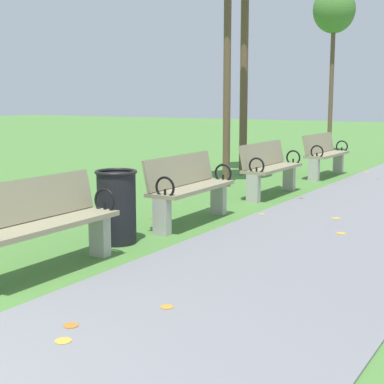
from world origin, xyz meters
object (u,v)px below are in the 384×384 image
object	(u,v)px
tree_5	(334,12)
park_bench_2	(43,223)
park_bench_5	(325,154)
trash_bin	(117,207)
park_bench_4	(270,167)
park_bench_3	(189,187)

from	to	relation	value
tree_5	park_bench_2	bearing A→B (deg)	-83.17
park_bench_5	trash_bin	xyz separation A→B (m)	(-0.15, -6.75, -0.06)
park_bench_5	tree_5	xyz separation A→B (m)	(-1.56, 5.03, 3.58)
park_bench_4	tree_5	xyz separation A→B (m)	(-1.56, 7.85, 3.58)
park_bench_2	tree_5	distance (m)	13.62
park_bench_2	trash_bin	xyz separation A→B (m)	(-0.15, 1.27, -0.06)
park_bench_3	tree_5	world-z (taller)	tree_5
park_bench_4	trash_bin	world-z (taller)	park_bench_4
park_bench_4	trash_bin	xyz separation A→B (m)	(-0.15, -3.93, -0.06)
park_bench_2	tree_5	world-z (taller)	tree_5
park_bench_4	park_bench_3	bearing A→B (deg)	-90.00
tree_5	trash_bin	world-z (taller)	tree_5
trash_bin	park_bench_4	bearing A→B (deg)	87.85
park_bench_4	park_bench_2	bearing A→B (deg)	-90.00
park_bench_2	park_bench_5	size ratio (longest dim) A/B	0.99
park_bench_5	park_bench_3	bearing A→B (deg)	-90.00
park_bench_2	park_bench_5	distance (m)	8.02
park_bench_2	park_bench_4	distance (m)	5.20
park_bench_2	park_bench_3	distance (m)	2.60
tree_5	trash_bin	bearing A→B (deg)	-83.14
park_bench_2	park_bench_4	xyz separation A→B (m)	(0.00, 5.20, 0.00)
park_bench_5	tree_5	size ratio (longest dim) A/B	0.34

